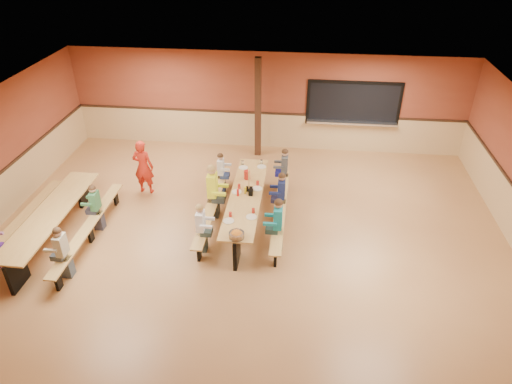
# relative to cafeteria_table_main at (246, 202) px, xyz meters

# --- Properties ---
(ground) EXTENTS (12.00, 12.00, 0.00)m
(ground) POSITION_rel_cafeteria_table_main_xyz_m (0.11, -0.84, -0.53)
(ground) COLOR #99653A
(ground) RESTS_ON ground
(room_envelope) EXTENTS (12.04, 10.04, 3.02)m
(room_envelope) POSITION_rel_cafeteria_table_main_xyz_m (0.11, -0.84, 0.16)
(room_envelope) COLOR brown
(room_envelope) RESTS_ON ground
(kitchen_pass_through) EXTENTS (2.78, 0.28, 1.38)m
(kitchen_pass_through) POSITION_rel_cafeteria_table_main_xyz_m (2.71, 4.12, 0.96)
(kitchen_pass_through) COLOR black
(kitchen_pass_through) RESTS_ON ground
(structural_post) EXTENTS (0.18, 0.18, 3.00)m
(structural_post) POSITION_rel_cafeteria_table_main_xyz_m (-0.09, 3.56, 0.97)
(structural_post) COLOR #321B10
(structural_post) RESTS_ON ground
(cafeteria_table_main) EXTENTS (1.91, 3.70, 0.74)m
(cafeteria_table_main) POSITION_rel_cafeteria_table_main_xyz_m (0.00, 0.00, 0.00)
(cafeteria_table_main) COLOR tan
(cafeteria_table_main) RESTS_ON ground
(cafeteria_table_second) EXTENTS (1.91, 3.70, 0.74)m
(cafeteria_table_second) POSITION_rel_cafeteria_table_main_xyz_m (-4.24, -1.19, 0.00)
(cafeteria_table_second) COLOR tan
(cafeteria_table_second) RESTS_ON ground
(seated_child_white_left) EXTENTS (0.36, 0.30, 1.19)m
(seated_child_white_left) POSITION_rel_cafeteria_table_main_xyz_m (-0.83, -1.23, 0.07)
(seated_child_white_left) COLOR white
(seated_child_white_left) RESTS_ON ground
(seated_adult_yellow) EXTENTS (0.46, 0.38, 1.39)m
(seated_adult_yellow) POSITION_rel_cafeteria_table_main_xyz_m (-0.82, 0.13, 0.17)
(seated_adult_yellow) COLOR #F2FF2A
(seated_adult_yellow) RESTS_ON ground
(seated_child_grey_left) EXTENTS (0.33, 0.27, 1.13)m
(seated_child_grey_left) POSITION_rel_cafeteria_table_main_xyz_m (-0.83, 1.26, 0.04)
(seated_child_grey_left) COLOR silver
(seated_child_grey_left) RESTS_ON ground
(seated_child_teal_right) EXTENTS (0.40, 0.33, 1.27)m
(seated_child_teal_right) POSITION_rel_cafeteria_table_main_xyz_m (0.83, -0.97, 0.11)
(seated_child_teal_right) COLOR teal
(seated_child_teal_right) RESTS_ON ground
(seated_child_navy_right) EXTENTS (0.37, 0.30, 1.22)m
(seated_child_navy_right) POSITION_rel_cafeteria_table_main_xyz_m (0.83, 0.26, 0.08)
(seated_child_navy_right) COLOR #161F4D
(seated_child_navy_right) RESTS_ON ground
(seated_child_char_right) EXTENTS (0.36, 0.30, 1.20)m
(seated_child_char_right) POSITION_rel_cafeteria_table_main_xyz_m (0.83, 1.55, 0.07)
(seated_child_char_right) COLOR #41454A
(seated_child_char_right) RESTS_ON ground
(seated_child_green_sec) EXTENTS (0.35, 0.29, 1.17)m
(seated_child_green_sec) POSITION_rel_cafeteria_table_main_xyz_m (-3.42, -0.69, 0.06)
(seated_child_green_sec) COLOR #387447
(seated_child_green_sec) RESTS_ON ground
(seated_child_tan_sec) EXTENTS (0.36, 0.30, 1.20)m
(seated_child_tan_sec) POSITION_rel_cafeteria_table_main_xyz_m (-3.42, -2.34, 0.07)
(seated_child_tan_sec) COLOR #B3AC91
(seated_child_tan_sec) RESTS_ON ground
(standing_woman) EXTENTS (0.57, 0.40, 1.50)m
(standing_woman) POSITION_rel_cafeteria_table_main_xyz_m (-2.84, 1.05, 0.22)
(standing_woman) COLOR red
(standing_woman) RESTS_ON ground
(punch_pitcher) EXTENTS (0.16, 0.16, 0.22)m
(punch_pitcher) POSITION_rel_cafeteria_table_main_xyz_m (-0.07, 0.76, 0.32)
(punch_pitcher) COLOR #B02217
(punch_pitcher) RESTS_ON cafeteria_table_main
(chip_bowl) EXTENTS (0.32, 0.32, 0.15)m
(chip_bowl) POSITION_rel_cafeteria_table_main_xyz_m (0.02, -1.65, 0.29)
(chip_bowl) COLOR orange
(chip_bowl) RESTS_ON cafeteria_table_main
(napkin_dispenser) EXTENTS (0.10, 0.14, 0.13)m
(napkin_dispenser) POSITION_rel_cafeteria_table_main_xyz_m (0.12, 0.02, 0.28)
(napkin_dispenser) COLOR black
(napkin_dispenser) RESTS_ON cafeteria_table_main
(condiment_mustard) EXTENTS (0.06, 0.06, 0.17)m
(condiment_mustard) POSITION_rel_cafeteria_table_main_xyz_m (-0.03, 0.07, 0.30)
(condiment_mustard) COLOR yellow
(condiment_mustard) RESTS_ON cafeteria_table_main
(condiment_ketchup) EXTENTS (0.06, 0.06, 0.17)m
(condiment_ketchup) POSITION_rel_cafeteria_table_main_xyz_m (-0.18, -0.06, 0.30)
(condiment_ketchup) COLOR #B2140F
(condiment_ketchup) RESTS_ON cafeteria_table_main
(table_paddle) EXTENTS (0.16, 0.16, 0.56)m
(table_paddle) POSITION_rel_cafeteria_table_main_xyz_m (0.05, 0.22, 0.35)
(table_paddle) COLOR black
(table_paddle) RESTS_ON cafeteria_table_main
(place_settings) EXTENTS (0.65, 3.30, 0.11)m
(place_settings) POSITION_rel_cafeteria_table_main_xyz_m (-0.00, 0.00, 0.27)
(place_settings) COLOR beige
(place_settings) RESTS_ON cafeteria_table_main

